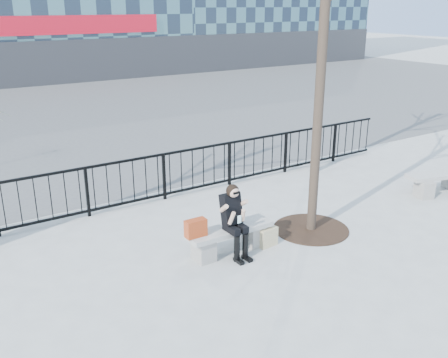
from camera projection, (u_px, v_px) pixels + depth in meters
ground at (230, 252)px, 9.11m from camera, size 120.00×120.00×0.00m
street_surface at (31, 112)px, 20.95m from camera, size 60.00×23.00×0.01m
railing at (156, 178)px, 11.30m from camera, size 14.00×0.06×1.10m
tree_grate at (311, 229)px, 10.01m from camera, size 1.50×1.50×0.02m
bench_main at (230, 237)px, 9.01m from camera, size 1.65×0.46×0.49m
bench_second at (439, 181)px, 11.88m from camera, size 1.66×0.46×0.49m
seated_woman at (235, 221)px, 8.76m from camera, size 0.50×0.64×1.34m
handbag at (196, 228)px, 8.56m from camera, size 0.38×0.18×0.31m
shopping_bag at (268, 237)px, 9.27m from camera, size 0.39×0.17×0.36m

